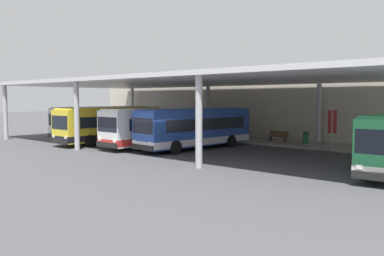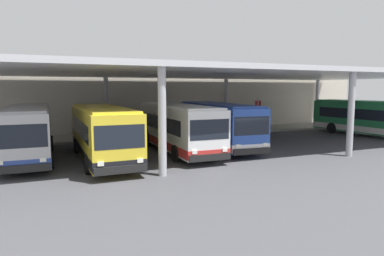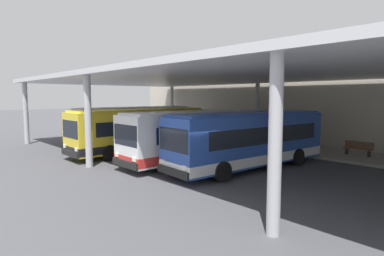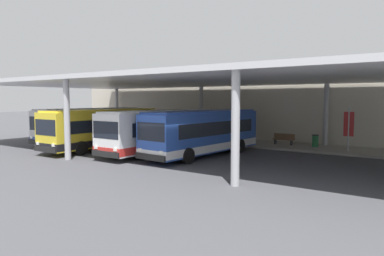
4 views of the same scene
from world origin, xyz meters
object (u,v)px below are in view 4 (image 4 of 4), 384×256
object	(u,v)px
bus_far_bay	(204,132)
trash_bin	(315,141)
bench_waiting	(284,139)
banner_sign	(349,127)
bus_middle_bay	(160,130)
bus_second_bay	(104,128)
bus_nearest_bay	(91,125)

from	to	relation	value
bus_far_bay	trash_bin	size ratio (longest dim) A/B	10.91
bus_far_bay	bench_waiting	world-z (taller)	bus_far_bay
bus_far_bay	trash_bin	distance (m)	9.63
banner_sign	bus_far_bay	bearing A→B (deg)	-139.98
bench_waiting	trash_bin	size ratio (longest dim) A/B	1.84
bench_waiting	banner_sign	xyz separation A→B (m)	(5.20, -0.88, 1.32)
bus_middle_bay	banner_sign	bearing A→B (deg)	33.04
bus_second_bay	banner_sign	size ratio (longest dim) A/B	3.29
bus_nearest_bay	trash_bin	distance (m)	19.61
bus_nearest_bay	trash_bin	world-z (taller)	bus_nearest_bay
bus_nearest_bay	bus_second_bay	size ratio (longest dim) A/B	1.00
bus_middle_bay	trash_bin	size ratio (longest dim) A/B	10.78
bus_middle_bay	trash_bin	xyz separation A→B (m)	(9.01, 8.48, -0.98)
bus_far_bay	banner_sign	bearing A→B (deg)	40.02
trash_bin	bus_far_bay	bearing A→B (deg)	-125.55
bus_middle_bay	bus_second_bay	bearing A→B (deg)	-169.66
bus_middle_bay	bus_far_bay	bearing A→B (deg)	11.30
banner_sign	bus_nearest_bay	bearing A→B (deg)	-162.61
bus_nearest_bay	bench_waiting	distance (m)	17.22
bus_nearest_bay	trash_bin	bearing A→B (deg)	22.26
bus_nearest_bay	bus_middle_bay	world-z (taller)	same
bus_far_bay	bus_second_bay	bearing A→B (deg)	-169.27
bus_middle_bay	trash_bin	world-z (taller)	bus_middle_bay
bench_waiting	banner_sign	bearing A→B (deg)	-9.57
bus_middle_bay	banner_sign	size ratio (longest dim) A/B	3.30
bus_second_bay	bus_far_bay	distance (m)	8.67
bus_middle_bay	bench_waiting	world-z (taller)	bus_middle_bay
bus_middle_bay	bus_far_bay	xyz separation A→B (m)	(3.44, 0.69, 0.00)
bus_second_bay	trash_bin	xyz separation A→B (m)	(14.09, 9.41, -0.98)
bench_waiting	banner_sign	world-z (taller)	banner_sign
bus_second_bay	bus_middle_bay	world-z (taller)	same
bus_far_bay	bus_nearest_bay	bearing A→B (deg)	178.28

